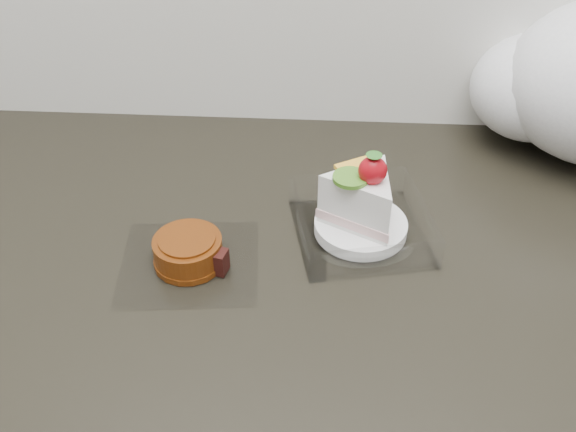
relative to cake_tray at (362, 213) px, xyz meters
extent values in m
cube|color=black|center=(-0.06, -0.02, -0.05)|extent=(2.04, 0.64, 0.04)
cube|color=white|center=(0.00, 0.00, -0.03)|extent=(0.20, 0.20, 0.00)
cylinder|color=white|center=(0.00, 0.00, -0.02)|extent=(0.12, 0.12, 0.02)
ellipsoid|color=red|center=(0.01, -0.01, 0.07)|extent=(0.04, 0.03, 0.04)
cone|color=#2D7223|center=(0.01, -0.01, 0.09)|extent=(0.02, 0.02, 0.01)
cylinder|color=#51972B|center=(-0.02, -0.01, 0.06)|extent=(0.04, 0.04, 0.01)
cube|color=yellow|center=(-0.01, 0.02, 0.06)|extent=(0.06, 0.04, 0.01)
cube|color=white|center=(-0.21, -0.07, -0.03)|extent=(0.18, 0.17, 0.00)
cylinder|color=brown|center=(-0.21, -0.07, -0.02)|extent=(0.10, 0.10, 0.04)
cylinder|color=brown|center=(-0.21, -0.07, -0.03)|extent=(0.11, 0.11, 0.01)
cylinder|color=brown|center=(-0.21, -0.07, 0.00)|extent=(0.09, 0.09, 0.00)
cube|color=black|center=(-0.18, -0.08, -0.02)|extent=(0.03, 0.03, 0.03)
ellipsoid|color=white|center=(0.26, 0.24, 0.06)|extent=(0.21, 0.19, 0.16)
camera|label=1|loc=(-0.05, -0.65, 0.51)|focal=40.00mm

